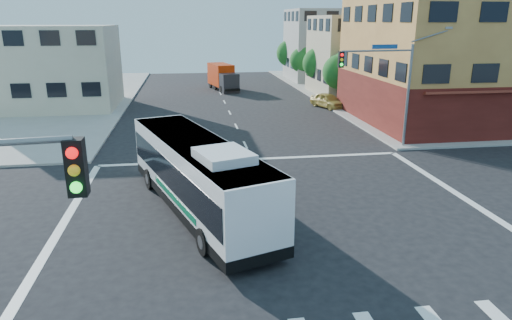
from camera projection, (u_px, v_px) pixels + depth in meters
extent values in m
plane|color=black|center=(283.00, 222.00, 20.06)|extent=(120.00, 120.00, 0.00)
cube|color=gray|center=(496.00, 89.00, 58.07)|extent=(50.00, 50.00, 0.15)
cube|color=#CB9449|center=(472.00, 39.00, 38.32)|extent=(18.00, 15.00, 14.00)
cube|color=maroon|center=(464.00, 98.00, 39.79)|extent=(18.09, 15.08, 4.00)
cube|color=tan|center=(367.00, 56.00, 53.28)|extent=(12.00, 10.00, 9.00)
cube|color=#969692|center=(331.00, 45.00, 66.37)|extent=(12.00, 10.00, 10.00)
cube|color=beige|center=(52.00, 68.00, 44.83)|extent=(12.00, 10.00, 8.00)
cylinder|color=slate|center=(408.00, 97.00, 30.77)|extent=(0.18, 0.18, 7.00)
cylinder|color=slate|center=(378.00, 51.00, 29.27)|extent=(5.01, 0.62, 0.12)
cube|color=black|center=(341.00, 59.00, 28.82)|extent=(0.32, 0.30, 1.00)
sphere|color=#FF0C0C|center=(342.00, 55.00, 28.57)|extent=(0.20, 0.20, 0.20)
sphere|color=yellow|center=(342.00, 60.00, 28.66)|extent=(0.20, 0.20, 0.20)
sphere|color=#19FF33|center=(342.00, 65.00, 28.75)|extent=(0.20, 0.20, 0.20)
cube|color=navy|center=(385.00, 47.00, 29.31)|extent=(1.80, 0.22, 0.28)
cube|color=gray|center=(448.00, 28.00, 30.03)|extent=(0.50, 0.22, 0.14)
cube|color=black|center=(76.00, 167.00, 7.71)|extent=(0.32, 0.30, 1.00)
sphere|color=#FF0C0C|center=(72.00, 153.00, 7.46)|extent=(0.20, 0.20, 0.20)
sphere|color=yellow|center=(74.00, 170.00, 7.55)|extent=(0.20, 0.20, 0.20)
sphere|color=#19FF33|center=(76.00, 187.00, 7.63)|extent=(0.20, 0.20, 0.20)
cylinder|color=#382114|center=(339.00, 95.00, 47.91)|extent=(0.28, 0.28, 1.92)
sphere|color=#17521D|center=(340.00, 72.00, 47.21)|extent=(3.60, 3.60, 3.60)
sphere|color=#17521D|center=(345.00, 63.00, 46.72)|extent=(2.52, 2.52, 2.52)
cylinder|color=#382114|center=(318.00, 84.00, 55.47)|extent=(0.28, 0.28, 1.99)
sphere|color=#17521D|center=(318.00, 63.00, 54.73)|extent=(3.80, 3.80, 3.80)
sphere|color=#17521D|center=(323.00, 55.00, 54.22)|extent=(2.66, 2.66, 2.66)
cylinder|color=#382114|center=(302.00, 77.00, 63.04)|extent=(0.28, 0.28, 1.89)
sphere|color=#17521D|center=(302.00, 60.00, 62.37)|extent=(3.40, 3.40, 3.40)
sphere|color=#17521D|center=(306.00, 54.00, 61.89)|extent=(2.38, 2.38, 2.38)
cylinder|color=#382114|center=(289.00, 71.00, 70.59)|extent=(0.28, 0.28, 2.03)
sphere|color=#17521D|center=(290.00, 53.00, 69.82)|extent=(4.00, 4.00, 4.00)
sphere|color=#17521D|center=(293.00, 47.00, 69.30)|extent=(2.80, 2.80, 2.80)
cube|color=black|center=(199.00, 200.00, 20.99)|extent=(6.48, 12.65, 0.47)
cube|color=white|center=(197.00, 174.00, 20.62)|extent=(6.46, 12.63, 2.95)
cube|color=black|center=(197.00, 170.00, 20.56)|extent=(6.39, 12.29, 1.29)
cube|color=black|center=(160.00, 141.00, 25.83)|extent=(2.32, 0.83, 1.40)
cube|color=#E5590C|center=(159.00, 123.00, 25.55)|extent=(1.89, 0.68, 0.29)
cube|color=white|center=(196.00, 143.00, 20.20)|extent=(6.33, 12.37, 0.12)
cube|color=white|center=(224.00, 156.00, 17.48)|extent=(2.48, 2.75, 0.37)
cube|color=#03653B|center=(173.00, 198.00, 19.82)|extent=(1.83, 5.41, 0.29)
cube|color=#03653B|center=(229.00, 188.00, 20.98)|extent=(1.83, 5.41, 0.29)
cylinder|color=black|center=(150.00, 179.00, 23.85)|extent=(0.64, 1.12, 1.08)
cylinder|color=#99999E|center=(147.00, 179.00, 23.78)|extent=(0.21, 0.52, 0.54)
cylinder|color=black|center=(195.00, 172.00, 24.92)|extent=(0.64, 1.12, 1.08)
cylinder|color=#99999E|center=(197.00, 172.00, 24.99)|extent=(0.21, 0.52, 0.54)
cylinder|color=black|center=(204.00, 242.00, 17.07)|extent=(0.64, 1.12, 1.08)
cylinder|color=#99999E|center=(201.00, 242.00, 17.01)|extent=(0.21, 0.52, 0.54)
cylinder|color=black|center=(263.00, 229.00, 18.15)|extent=(0.64, 1.12, 1.08)
cylinder|color=#99999E|center=(266.00, 228.00, 18.21)|extent=(0.21, 0.52, 0.54)
cube|color=#242429|center=(229.00, 83.00, 55.34)|extent=(2.42, 2.35, 2.30)
cube|color=black|center=(231.00, 81.00, 54.49)|extent=(1.82, 0.49, 0.88)
cube|color=red|center=(221.00, 74.00, 58.12)|extent=(3.19, 5.30, 2.65)
cube|color=black|center=(224.00, 86.00, 57.58)|extent=(3.49, 7.33, 0.27)
cylinder|color=black|center=(222.00, 89.00, 55.38)|extent=(0.44, 0.92, 0.88)
cylinder|color=black|center=(236.00, 88.00, 56.03)|extent=(0.44, 0.92, 0.88)
cylinder|color=black|center=(215.00, 87.00, 57.66)|extent=(0.44, 0.92, 0.88)
cylinder|color=black|center=(229.00, 86.00, 58.31)|extent=(0.44, 0.92, 0.88)
cylinder|color=black|center=(211.00, 84.00, 59.62)|extent=(0.44, 0.92, 0.88)
cylinder|color=black|center=(224.00, 84.00, 60.27)|extent=(0.44, 0.92, 0.88)
imported|color=gold|center=(328.00, 100.00, 45.96)|extent=(3.12, 4.61, 1.46)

